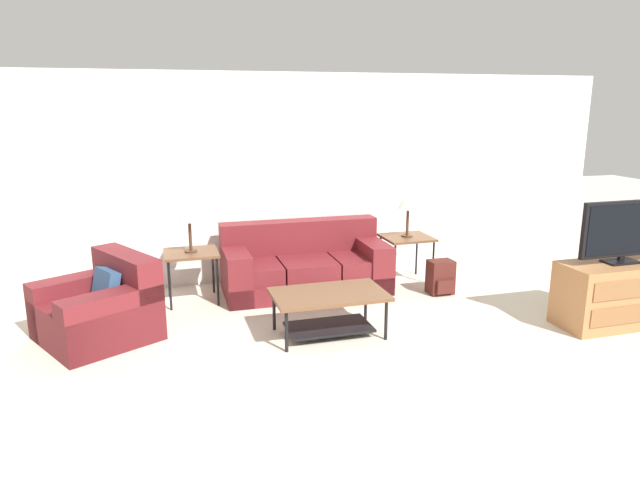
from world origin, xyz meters
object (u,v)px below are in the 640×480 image
couch (305,267)px  tv_console (617,294)px  backpack (441,277)px  armchair (100,310)px  table_lamp_right (408,201)px  coffee_table (329,304)px  side_table_right (407,241)px  television (625,230)px  table_lamp_left (189,213)px  side_table_left (191,256)px

couch → tv_console: size_ratio=1.62×
tv_console → backpack: 1.87m
armchair → table_lamp_right: table_lamp_right is taller
couch → tv_console: bearing=-35.2°
coffee_table → side_table_right: size_ratio=1.84×
side_table_right → television: 2.47m
coffee_table → side_table_right: bearing=43.3°
table_lamp_left → armchair: bearing=-138.7°
side_table_left → side_table_right: 2.67m
coffee_table → backpack: size_ratio=2.70×
side_table_left → side_table_right: same height
coffee_table → tv_console: size_ratio=0.91×
armchair → side_table_left: (0.93, 0.82, 0.25)m
coffee_table → table_lamp_right: (1.46, 1.38, 0.71)m
side_table_right → backpack: bearing=-71.3°
television → tv_console: bearing=-90.0°
table_lamp_left → coffee_table: bearing=-48.7°
table_lamp_right → backpack: size_ratio=1.41×
table_lamp_left → television: size_ratio=0.57×
table_lamp_left → backpack: size_ratio=1.41×
armchair → table_lamp_left: table_lamp_left is taller
side_table_right → table_lamp_right: bearing=76.0°
side_table_right → table_lamp_right: size_ratio=1.04×
table_lamp_left → backpack: 3.04m
couch → armchair: (-2.27, -0.84, -0.01)m
table_lamp_right → couch: bearing=179.3°
armchair → tv_console: bearing=-12.6°
coffee_table → table_lamp_left: 1.97m
armchair → table_lamp_left: 1.45m
table_lamp_right → backpack: bearing=-71.3°
armchair → side_table_left: bearing=41.3°
side_table_right → couch: bearing=179.3°
armchair → television: bearing=-12.6°
side_table_left → tv_console: tv_console is taller
table_lamp_left → table_lamp_right: size_ratio=1.00×
couch → table_lamp_right: table_lamp_right is taller
side_table_left → coffee_table: bearing=-48.7°
armchair → coffee_table: (2.14, -0.56, 0.04)m
side_table_right → table_lamp_right: (0.00, 0.00, 0.50)m
coffee_table → armchair: bearing=165.4°
side_table_left → table_lamp_left: (-0.00, 0.00, 0.50)m
side_table_left → television: television is taller
table_lamp_left → television: television is taller
couch → backpack: (1.53, -0.58, -0.10)m
coffee_table → table_lamp_right: 2.13m
side_table_left → tv_console: bearing=-25.3°
coffee_table → table_lamp_right: size_ratio=1.91×
coffee_table → backpack: (1.65, 0.81, -0.12)m
television → table_lamp_left: bearing=154.7°
tv_console → backpack: size_ratio=2.98×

